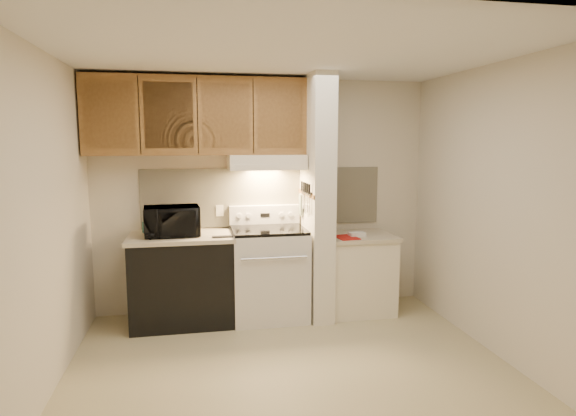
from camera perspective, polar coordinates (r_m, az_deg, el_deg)
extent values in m
plane|color=tan|center=(4.17, 0.25, -18.27)|extent=(3.60, 3.60, 0.00)
plane|color=white|center=(3.79, 0.28, 17.95)|extent=(3.60, 3.60, 0.00)
cube|color=beige|center=(5.25, -2.91, 1.49)|extent=(3.60, 2.50, 0.02)
cube|color=beige|center=(3.87, -26.92, -1.72)|extent=(0.02, 3.00, 2.50)
cube|color=beige|center=(4.49, 23.42, -0.27)|extent=(0.02, 3.00, 2.50)
cube|color=beige|center=(5.24, -2.89, 1.31)|extent=(2.60, 0.02, 0.63)
cube|color=silver|center=(5.07, -2.29, -7.86)|extent=(0.76, 0.65, 0.92)
cube|color=black|center=(4.76, -1.72, -8.43)|extent=(0.50, 0.01, 0.30)
cylinder|color=silver|center=(4.66, -1.65, -5.96)|extent=(0.65, 0.02, 0.02)
cube|color=black|center=(4.96, -2.33, -2.58)|extent=(0.74, 0.64, 0.03)
cube|color=silver|center=(5.22, -2.80, -0.77)|extent=(0.76, 0.08, 0.20)
cube|color=black|center=(5.18, -2.74, -0.84)|extent=(0.10, 0.01, 0.04)
cylinder|color=silver|center=(5.14, -5.82, -0.93)|extent=(0.05, 0.02, 0.05)
cylinder|color=silver|center=(5.15, -4.71, -0.90)|extent=(0.05, 0.02, 0.05)
cylinder|color=silver|center=(5.20, -0.77, -0.79)|extent=(0.05, 0.02, 0.05)
cylinder|color=silver|center=(5.22, 0.31, -0.76)|extent=(0.05, 0.02, 0.05)
cube|color=black|center=(5.03, -12.37, -8.45)|extent=(1.00, 0.63, 0.87)
cube|color=beige|center=(4.93, -12.53, -3.37)|extent=(1.04, 0.67, 0.04)
cube|color=black|center=(4.73, -7.75, -3.39)|extent=(0.20, 0.07, 0.01)
cylinder|color=#295F55|center=(5.15, -16.39, -2.17)|extent=(0.11, 0.11, 0.11)
cube|color=#F3E9CC|center=(5.20, -8.10, -0.31)|extent=(0.08, 0.01, 0.12)
imported|color=black|center=(4.88, -13.60, -1.52)|extent=(0.56, 0.40, 0.29)
cube|color=white|center=(5.01, 3.44, 1.16)|extent=(0.22, 0.70, 2.50)
cube|color=olive|center=(4.97, 2.15, 1.71)|extent=(0.01, 0.70, 0.04)
cube|color=black|center=(4.92, 2.22, 1.88)|extent=(0.02, 0.42, 0.04)
cube|color=silver|center=(4.78, 2.49, 0.49)|extent=(0.01, 0.03, 0.16)
cylinder|color=black|center=(4.75, 2.55, 2.26)|extent=(0.02, 0.02, 0.10)
cube|color=silver|center=(4.86, 2.27, 0.49)|extent=(0.01, 0.04, 0.18)
cylinder|color=black|center=(4.84, 2.29, 2.36)|extent=(0.02, 0.02, 0.10)
cube|color=silver|center=(4.93, 2.09, 0.48)|extent=(0.01, 0.04, 0.20)
cylinder|color=black|center=(4.91, 2.09, 2.45)|extent=(0.02, 0.02, 0.10)
cube|color=silver|center=(5.01, 1.85, 0.84)|extent=(0.01, 0.04, 0.16)
cylinder|color=black|center=(4.98, 1.91, 2.53)|extent=(0.02, 0.02, 0.10)
cube|color=silver|center=(5.08, 1.68, 0.82)|extent=(0.01, 0.04, 0.18)
cylinder|color=black|center=(5.08, 1.65, 2.64)|extent=(0.02, 0.02, 0.10)
cube|color=slate|center=(5.15, 1.55, 0.37)|extent=(0.03, 0.09, 0.22)
cube|color=#F3E9CC|center=(5.30, 8.23, -7.83)|extent=(0.70, 0.60, 0.81)
cube|color=beige|center=(5.20, 8.33, -3.33)|extent=(0.74, 0.64, 0.04)
cube|color=#B31711|center=(5.00, 6.95, -3.47)|extent=(0.23, 0.30, 0.01)
cube|color=white|center=(5.09, 8.17, -3.11)|extent=(0.17, 0.12, 0.04)
cube|color=#F3E9CC|center=(5.00, -2.59, 5.48)|extent=(0.78, 0.44, 0.15)
cube|color=#F3E9CC|center=(4.80, -2.22, 4.83)|extent=(0.78, 0.04, 0.06)
cube|color=olive|center=(5.00, -10.69, 10.62)|extent=(2.18, 0.33, 0.77)
cube|color=olive|center=(4.90, -20.44, 10.32)|extent=(0.46, 0.01, 0.63)
cube|color=black|center=(4.86, -17.22, 10.48)|extent=(0.01, 0.01, 0.73)
cube|color=olive|center=(4.84, -13.96, 10.61)|extent=(0.46, 0.01, 0.63)
cube|color=black|center=(4.84, -10.68, 10.71)|extent=(0.01, 0.01, 0.73)
cube|color=olive|center=(4.85, -7.40, 10.78)|extent=(0.46, 0.01, 0.63)
cube|color=black|center=(4.87, -4.14, 10.81)|extent=(0.01, 0.01, 0.73)
cube|color=olive|center=(4.91, -0.92, 10.80)|extent=(0.46, 0.01, 0.63)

